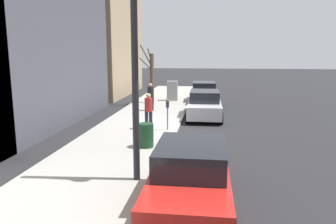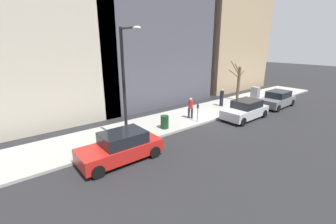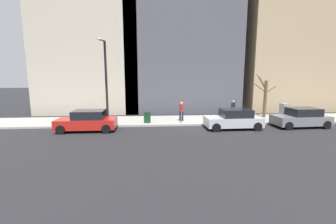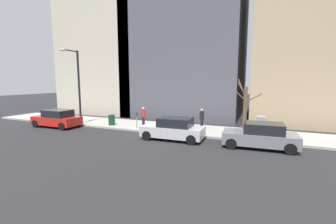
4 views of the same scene
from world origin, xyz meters
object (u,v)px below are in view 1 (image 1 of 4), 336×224
Objects in this scene: parked_car_grey at (204,93)px; pedestrian_midblock at (149,109)px; utility_box at (172,91)px; bare_tree at (151,76)px; pedestrian_near_meter at (150,95)px; parked_car_silver at (204,105)px; parking_meter at (168,112)px; streetlamp at (145,38)px; trash_bin at (146,135)px; parked_car_red at (190,178)px.

pedestrian_midblock is at bearing 73.32° from parked_car_grey.
bare_tree is (1.33, 1.16, 1.15)m from utility_box.
pedestrian_near_meter is at bearing 51.75° from parked_car_grey.
parked_car_silver is 4.13m from parking_meter.
parked_car_grey and parked_car_silver have the same top height.
parking_meter is 0.94× the size of utility_box.
streetlamp is 7.22× the size of trash_bin.
bare_tree reaches higher than parking_meter.
parked_car_grey is 2.32m from utility_box.
parking_meter is at bearing 95.22° from utility_box.
bare_tree is 3.35m from pedestrian_near_meter.
pedestrian_midblock reaches higher than utility_box.
parking_meter is (1.47, 9.30, 0.24)m from parked_car_grey.
pedestrian_near_meter reaches higher than parked_car_red.
utility_box is at bearing -88.11° from trash_bin.
pedestrian_near_meter is at bearing -75.17° from parked_car_red.
pedestrian_near_meter is (-0.49, 3.19, -0.92)m from bare_tree.
utility_box is (2.32, -0.01, 0.11)m from parked_car_grey.
utility_box is (2.30, -16.43, 0.11)m from parked_car_red.
pedestrian_near_meter is (0.84, 4.35, 0.24)m from utility_box.
parking_meter is 1.50× the size of trash_bin.
utility_box is (2.45, -5.51, 0.11)m from parked_car_silver.
parked_car_silver is 6.90m from trash_bin.
pedestrian_near_meter reaches higher than parking_meter.
pedestrian_near_meter is at bearing -80.95° from trash_bin.
bare_tree is (2.18, -8.15, 1.03)m from parking_meter.
pedestrian_midblock is at bearing -81.34° from trash_bin.
parked_car_silver is (-0.13, 5.50, 0.00)m from parked_car_grey.
streetlamp is 6.82m from pedestrian_midblock.
pedestrian_midblock is at bearing 89.72° from utility_box.
trash_bin is at bearing -128.75° from pedestrian_midblock.
utility_box is 1.59× the size of trash_bin.
streetlamp is at bearing 99.45° from bare_tree.
trash_bin is 2.99m from pedestrian_midblock.
bare_tree is 2.42× the size of pedestrian_near_meter.
pedestrian_midblock reaches higher than parking_meter.
trash_bin is at bearing 78.75° from parked_car_grey.
trash_bin is at bearing -78.91° from streetlamp.
streetlamp is at bearing 80.87° from parked_car_silver.
parked_car_grey is at bearing -89.36° from parked_car_silver.
utility_box is 15.61m from streetlamp.
streetlamp reaches higher than trash_bin.
parked_car_silver is at bearing 168.23° from pedestrian_near_meter.
parked_car_grey is 0.66× the size of streetlamp.
pedestrian_near_meter is (3.15, 4.34, 0.35)m from parked_car_grey.
bare_tree is at bearing -75.03° from parking_meter.
utility_box is 0.22× the size of streetlamp.
parked_car_silver reaches higher than trash_bin.
parking_meter is at bearing -99.16° from trash_bin.
bare_tree reaches higher than pedestrian_near_meter.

